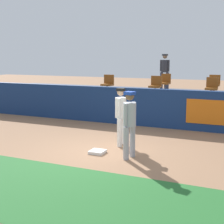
% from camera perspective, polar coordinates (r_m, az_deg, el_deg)
% --- Properties ---
extents(ground_plane, '(60.00, 60.00, 0.00)m').
position_cam_1_polar(ground_plane, '(9.03, -1.73, -7.22)').
color(ground_plane, '#936B4C').
extents(grass_foreground_strip, '(18.00, 2.80, 0.01)m').
position_cam_1_polar(grass_foreground_strip, '(6.81, -11.94, -13.20)').
color(grass_foreground_strip, '#26662B').
rests_on(grass_foreground_strip, ground_plane).
extents(first_base, '(0.40, 0.40, 0.08)m').
position_cam_1_polar(first_base, '(8.99, -2.59, -7.04)').
color(first_base, white).
rests_on(first_base, ground_plane).
extents(player_fielder_home, '(0.38, 0.56, 1.73)m').
position_cam_1_polar(player_fielder_home, '(9.56, 1.59, -0.11)').
color(player_fielder_home, white).
rests_on(player_fielder_home, ground_plane).
extents(player_runner_visitor, '(0.39, 0.49, 1.76)m').
position_cam_1_polar(player_runner_visitor, '(8.33, 3.12, -1.44)').
color(player_runner_visitor, '#9EA3AD').
rests_on(player_runner_visitor, ground_plane).
extents(field_wall, '(18.00, 0.26, 1.45)m').
position_cam_1_polar(field_wall, '(12.37, 6.00, 0.83)').
color(field_wall, navy).
rests_on(field_wall, ground_plane).
extents(bleacher_platform, '(18.00, 4.80, 1.00)m').
position_cam_1_polar(bleacher_platform, '(14.84, 8.99, 1.38)').
color(bleacher_platform, '#59595E').
rests_on(bleacher_platform, ground_plane).
extents(seat_front_left, '(0.47, 0.44, 0.84)m').
position_cam_1_polar(seat_front_left, '(14.42, -0.74, 5.15)').
color(seat_front_left, '#4C4C51').
rests_on(seat_front_left, bleacher_platform).
extents(seat_front_center, '(0.46, 0.44, 0.84)m').
position_cam_1_polar(seat_front_center, '(13.66, 7.71, 4.80)').
color(seat_front_center, '#4C4C51').
rests_on(seat_front_center, bleacher_platform).
extents(seat_back_right, '(0.47, 0.44, 0.84)m').
position_cam_1_polar(seat_back_right, '(15.01, 17.63, 4.87)').
color(seat_back_right, '#4C4C51').
rests_on(seat_back_right, bleacher_platform).
extents(seat_front_right, '(0.45, 0.44, 0.84)m').
position_cam_1_polar(seat_front_right, '(13.22, 17.22, 4.28)').
color(seat_front_right, '#4C4C51').
rests_on(seat_front_right, bleacher_platform).
extents(seat_back_center, '(0.44, 0.44, 0.84)m').
position_cam_1_polar(seat_back_center, '(15.40, 9.42, 5.31)').
color(seat_back_center, '#4C4C51').
rests_on(seat_back_center, bleacher_platform).
extents(spectator_hooded, '(0.49, 0.36, 1.76)m').
position_cam_1_polar(spectator_hooded, '(16.28, 9.30, 7.49)').
color(spectator_hooded, '#33384C').
rests_on(spectator_hooded, bleacher_platform).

